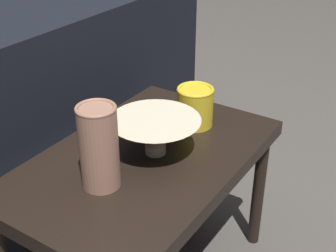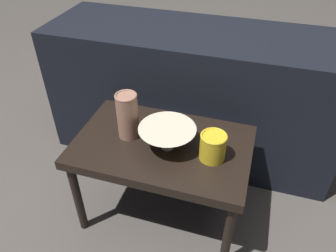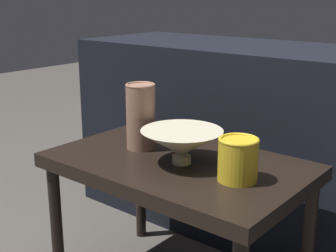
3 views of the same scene
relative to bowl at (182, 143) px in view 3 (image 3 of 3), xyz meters
name	(u,v)px [view 3 (image 3 of 3)]	position (x,y,z in m)	size (l,w,h in m)	color
table	(178,176)	(-0.03, 0.02, -0.11)	(0.71, 0.45, 0.43)	black
couch_backdrop	(267,142)	(-0.03, 0.55, -0.14)	(1.49, 0.50, 0.70)	black
bowl	(182,143)	(0.00, 0.00, 0.00)	(0.22, 0.22, 0.09)	beige
vase_textured_left	(141,116)	(-0.17, 0.03, 0.04)	(0.09, 0.09, 0.20)	#996B56
vase_colorful_right	(238,159)	(0.18, -0.01, 0.00)	(0.10, 0.10, 0.11)	gold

